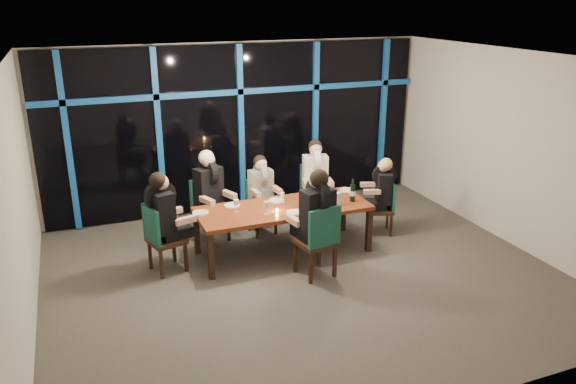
{
  "coord_description": "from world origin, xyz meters",
  "views": [
    {
      "loc": [
        -2.82,
        -6.54,
        3.76
      ],
      "look_at": [
        0.0,
        0.6,
        1.05
      ],
      "focal_mm": 35.0,
      "sensor_mm": 36.0,
      "label": 1
    }
  ],
  "objects_px": {
    "chair_far_right": "(314,190)",
    "wine_bottle": "(353,193)",
    "chair_end_left": "(160,236)",
    "diner_far_right": "(316,170)",
    "diner_near_mid": "(316,207)",
    "water_pitcher": "(337,199)",
    "chair_near_mid": "(319,238)",
    "diner_far_left": "(210,183)",
    "diner_end_right": "(382,185)",
    "diner_end_left": "(164,207)",
    "chair_far_mid": "(260,203)",
    "chair_far_left": "(208,206)",
    "chair_end_right": "(385,205)",
    "diner_far_mid": "(262,183)",
    "dining_table": "(283,211)"
  },
  "relations": [
    {
      "from": "diner_far_mid",
      "to": "diner_end_left",
      "type": "height_order",
      "value": "diner_end_left"
    },
    {
      "from": "diner_far_left",
      "to": "wine_bottle",
      "type": "distance_m",
      "value": 2.23
    },
    {
      "from": "dining_table",
      "to": "diner_far_left",
      "type": "relative_size",
      "value": 2.62
    },
    {
      "from": "diner_near_mid",
      "to": "water_pitcher",
      "type": "bearing_deg",
      "value": -144.85
    },
    {
      "from": "diner_end_left",
      "to": "chair_end_right",
      "type": "bearing_deg",
      "value": -104.87
    },
    {
      "from": "chair_near_mid",
      "to": "diner_end_right",
      "type": "xyz_separation_m",
      "value": [
        1.59,
        1.05,
        0.24
      ]
    },
    {
      "from": "chair_far_right",
      "to": "chair_near_mid",
      "type": "height_order",
      "value": "chair_near_mid"
    },
    {
      "from": "chair_far_mid",
      "to": "chair_end_left",
      "type": "distance_m",
      "value": 1.99
    },
    {
      "from": "chair_end_left",
      "to": "chair_near_mid",
      "type": "height_order",
      "value": "chair_near_mid"
    },
    {
      "from": "diner_end_right",
      "to": "chair_far_left",
      "type": "bearing_deg",
      "value": -86.47
    },
    {
      "from": "diner_far_left",
      "to": "chair_far_left",
      "type": "bearing_deg",
      "value": 90.0
    },
    {
      "from": "chair_near_mid",
      "to": "water_pitcher",
      "type": "relative_size",
      "value": 5.36
    },
    {
      "from": "chair_end_left",
      "to": "diner_far_right",
      "type": "relative_size",
      "value": 1.05
    },
    {
      "from": "chair_end_right",
      "to": "diner_end_right",
      "type": "relative_size",
      "value": 1.03
    },
    {
      "from": "chair_near_mid",
      "to": "diner_far_right",
      "type": "height_order",
      "value": "diner_far_right"
    },
    {
      "from": "diner_end_right",
      "to": "chair_end_left",
      "type": "bearing_deg",
      "value": -68.45
    },
    {
      "from": "chair_far_mid",
      "to": "chair_near_mid",
      "type": "height_order",
      "value": "chair_near_mid"
    },
    {
      "from": "chair_near_mid",
      "to": "diner_near_mid",
      "type": "xyz_separation_m",
      "value": [
        -0.01,
        0.09,
        0.42
      ]
    },
    {
      "from": "diner_near_mid",
      "to": "wine_bottle",
      "type": "height_order",
      "value": "diner_near_mid"
    },
    {
      "from": "chair_far_left",
      "to": "chair_end_right",
      "type": "relative_size",
      "value": 1.16
    },
    {
      "from": "chair_near_mid",
      "to": "diner_near_mid",
      "type": "bearing_deg",
      "value": -90.0
    },
    {
      "from": "diner_far_mid",
      "to": "diner_end_left",
      "type": "relative_size",
      "value": 0.89
    },
    {
      "from": "chair_near_mid",
      "to": "water_pitcher",
      "type": "xyz_separation_m",
      "value": [
        0.61,
        0.7,
        0.25
      ]
    },
    {
      "from": "water_pitcher",
      "to": "diner_end_right",
      "type": "bearing_deg",
      "value": 42.38
    },
    {
      "from": "diner_far_mid",
      "to": "water_pitcher",
      "type": "bearing_deg",
      "value": -56.85
    },
    {
      "from": "chair_far_mid",
      "to": "chair_end_right",
      "type": "xyz_separation_m",
      "value": [
        1.89,
        -0.82,
        -0.01
      ]
    },
    {
      "from": "chair_far_right",
      "to": "water_pitcher",
      "type": "xyz_separation_m",
      "value": [
        -0.19,
        -1.25,
        0.29
      ]
    },
    {
      "from": "water_pitcher",
      "to": "chair_far_mid",
      "type": "bearing_deg",
      "value": 149.07
    },
    {
      "from": "chair_end_right",
      "to": "wine_bottle",
      "type": "distance_m",
      "value": 0.9
    },
    {
      "from": "chair_far_right",
      "to": "diner_far_right",
      "type": "relative_size",
      "value": 1.03
    },
    {
      "from": "chair_end_right",
      "to": "diner_far_right",
      "type": "xyz_separation_m",
      "value": [
        -0.88,
        0.85,
        0.46
      ]
    },
    {
      "from": "diner_end_left",
      "to": "wine_bottle",
      "type": "bearing_deg",
      "value": -110.05
    },
    {
      "from": "chair_near_mid",
      "to": "diner_end_left",
      "type": "relative_size",
      "value": 1.09
    },
    {
      "from": "chair_end_left",
      "to": "diner_end_right",
      "type": "relative_size",
      "value": 1.19
    },
    {
      "from": "chair_end_left",
      "to": "diner_far_left",
      "type": "height_order",
      "value": "diner_far_left"
    },
    {
      "from": "wine_bottle",
      "to": "water_pitcher",
      "type": "relative_size",
      "value": 1.84
    },
    {
      "from": "chair_far_right",
      "to": "diner_near_mid",
      "type": "distance_m",
      "value": 2.09
    },
    {
      "from": "chair_end_left",
      "to": "wine_bottle",
      "type": "bearing_deg",
      "value": -109.47
    },
    {
      "from": "diner_near_mid",
      "to": "wine_bottle",
      "type": "relative_size",
      "value": 2.84
    },
    {
      "from": "dining_table",
      "to": "chair_far_left",
      "type": "distance_m",
      "value": 1.32
    },
    {
      "from": "chair_end_left",
      "to": "diner_far_left",
      "type": "bearing_deg",
      "value": -64.51
    },
    {
      "from": "chair_near_mid",
      "to": "diner_far_left",
      "type": "distance_m",
      "value": 2.11
    },
    {
      "from": "dining_table",
      "to": "diner_end_right",
      "type": "xyz_separation_m",
      "value": [
        1.76,
        0.12,
        0.16
      ]
    },
    {
      "from": "chair_far_right",
      "to": "wine_bottle",
      "type": "bearing_deg",
      "value": -71.96
    },
    {
      "from": "diner_near_mid",
      "to": "water_pitcher",
      "type": "relative_size",
      "value": 5.22
    },
    {
      "from": "chair_far_left",
      "to": "diner_far_mid",
      "type": "xyz_separation_m",
      "value": [
        0.89,
        -0.08,
        0.3
      ]
    },
    {
      "from": "diner_far_right",
      "to": "diner_end_right",
      "type": "bearing_deg",
      "value": -32.25
    },
    {
      "from": "chair_end_right",
      "to": "diner_far_left",
      "type": "bearing_deg",
      "value": -85.18
    },
    {
      "from": "chair_near_mid",
      "to": "diner_near_mid",
      "type": "height_order",
      "value": "diner_near_mid"
    },
    {
      "from": "chair_far_mid",
      "to": "diner_end_right",
      "type": "distance_m",
      "value": 2.02
    }
  ]
}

